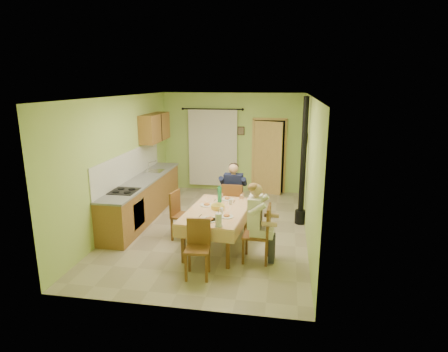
% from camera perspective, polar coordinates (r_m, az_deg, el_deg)
% --- Properties ---
extents(floor, '(4.00, 6.00, 0.01)m').
position_cam_1_polar(floor, '(8.22, -1.85, -7.89)').
color(floor, tan).
rests_on(floor, ground).
extents(room_shell, '(4.04, 6.04, 2.82)m').
position_cam_1_polar(room_shell, '(7.73, -1.96, 4.72)').
color(room_shell, '#B6D86F').
rests_on(room_shell, ground).
extents(kitchen_run, '(0.64, 3.64, 1.56)m').
position_cam_1_polar(kitchen_run, '(8.90, -12.21, -3.20)').
color(kitchen_run, olive).
rests_on(kitchen_run, ground).
extents(upper_cabinets, '(0.35, 1.40, 0.70)m').
position_cam_1_polar(upper_cabinets, '(9.83, -10.48, 7.28)').
color(upper_cabinets, olive).
rests_on(upper_cabinets, room_shell).
extents(curtain, '(1.70, 0.07, 2.22)m').
position_cam_1_polar(curtain, '(10.73, -1.72, 4.36)').
color(curtain, black).
rests_on(curtain, ground).
extents(doorway, '(0.96, 0.32, 2.15)m').
position_cam_1_polar(doorway, '(10.59, 6.77, 2.97)').
color(doorway, black).
rests_on(doorway, ground).
extents(dining_table, '(1.23, 1.88, 0.76)m').
position_cam_1_polar(dining_table, '(7.16, -1.04, -8.04)').
color(dining_table, '#DDA879').
rests_on(dining_table, ground).
extents(tableware, '(0.73, 1.64, 0.33)m').
position_cam_1_polar(tableware, '(6.92, -0.96, -5.00)').
color(tableware, white).
rests_on(tableware, dining_table).
extents(chair_far, '(0.44, 0.44, 1.00)m').
position_cam_1_polar(chair_far, '(8.18, 1.37, -5.82)').
color(chair_far, brown).
rests_on(chair_far, ground).
extents(chair_near, '(0.42, 0.42, 0.94)m').
position_cam_1_polar(chair_near, '(6.21, -4.02, -12.62)').
color(chair_near, brown).
rests_on(chair_near, ground).
extents(chair_right, '(0.47, 0.47, 1.02)m').
position_cam_1_polar(chair_right, '(6.73, 5.05, -10.41)').
color(chair_right, brown).
rests_on(chair_right, ground).
extents(chair_left, '(0.48, 0.48, 0.98)m').
position_cam_1_polar(chair_left, '(7.64, -6.23, -7.38)').
color(chair_left, brown).
rests_on(chair_left, ground).
extents(man_far, '(0.58, 0.47, 1.39)m').
position_cam_1_polar(man_far, '(8.01, 1.41, -1.83)').
color(man_far, '#141938').
rests_on(man_far, chair_far).
extents(man_right, '(0.47, 0.59, 1.39)m').
position_cam_1_polar(man_right, '(6.51, 5.03, -5.69)').
color(man_right, silver).
rests_on(man_right, chair_right).
extents(stove_flue, '(0.24, 0.24, 2.80)m').
position_cam_1_polar(stove_flue, '(8.34, 11.84, -0.47)').
color(stove_flue, black).
rests_on(stove_flue, ground).
extents(picture_back, '(0.19, 0.03, 0.23)m').
position_cam_1_polar(picture_back, '(10.60, 2.61, 6.89)').
color(picture_back, black).
rests_on(picture_back, room_shell).
extents(picture_right, '(0.03, 0.31, 0.21)m').
position_cam_1_polar(picture_right, '(8.77, 12.44, 5.72)').
color(picture_right, brown).
rests_on(picture_right, room_shell).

